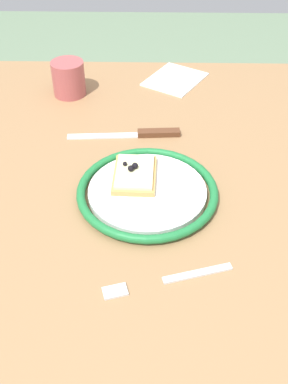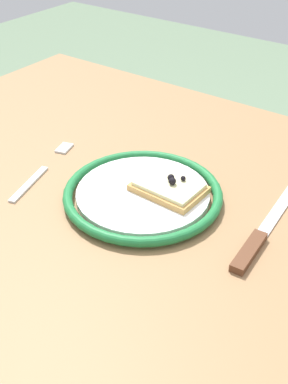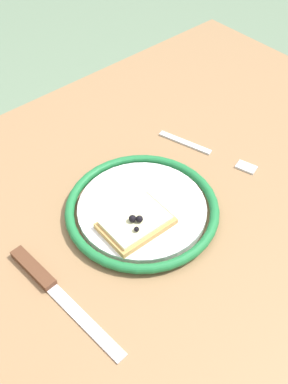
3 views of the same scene
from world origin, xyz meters
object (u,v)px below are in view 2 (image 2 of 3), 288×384
object	(u,v)px
dining_table	(138,231)
pizza_slice_near	(169,187)
knife	(258,239)
plate	(143,194)
fork	(43,169)

from	to	relation	value
dining_table	pizza_slice_near	bearing A→B (deg)	10.11
knife	dining_table	bearing A→B (deg)	179.20
plate	pizza_slice_near	bearing A→B (deg)	35.46
fork	pizza_slice_near	bearing A→B (deg)	14.15
fork	plate	bearing A→B (deg)	9.73
plate	pizza_slice_near	world-z (taller)	pizza_slice_near
knife	fork	world-z (taller)	knife
dining_table	fork	distance (m)	0.20
plate	pizza_slice_near	distance (m)	0.04
dining_table	knife	world-z (taller)	knife
plate	fork	size ratio (longest dim) A/B	1.29
dining_table	fork	world-z (taller)	fork
dining_table	pizza_slice_near	distance (m)	0.12
pizza_slice_near	fork	size ratio (longest dim) A/B	0.57
dining_table	plate	size ratio (longest dim) A/B	4.48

